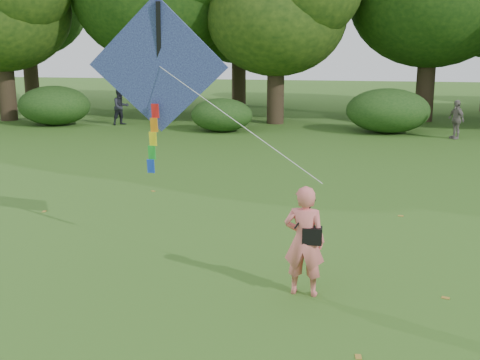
% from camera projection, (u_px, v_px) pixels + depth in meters
% --- Properties ---
extents(ground, '(100.00, 100.00, 0.00)m').
position_uv_depth(ground, '(264.00, 311.00, 8.87)').
color(ground, '#265114').
rests_on(ground, ground).
extents(man_kite_flyer, '(0.68, 0.49, 1.75)m').
position_uv_depth(man_kite_flyer, '(304.00, 241.00, 9.29)').
color(man_kite_flyer, '#ED726F').
rests_on(man_kite_flyer, ground).
extents(bystander_left, '(1.01, 1.03, 1.67)m').
position_uv_depth(bystander_left, '(121.00, 107.00, 27.68)').
color(bystander_left, '#242430').
rests_on(bystander_left, ground).
extents(bystander_right, '(0.74, 0.98, 1.55)m').
position_uv_depth(bystander_right, '(456.00, 119.00, 23.87)').
color(bystander_right, gray).
rests_on(bystander_right, ground).
extents(crossbody_bag, '(0.43, 0.20, 0.70)m').
position_uv_depth(crossbody_bag, '(312.00, 235.00, 9.21)').
color(crossbody_bag, black).
rests_on(crossbody_bag, ground).
extents(flying_kite, '(4.27, 2.15, 3.21)m').
position_uv_depth(flying_kite, '(159.00, 68.00, 10.78)').
color(flying_kite, '#2934B3').
rests_on(flying_kite, ground).
extents(tree_line, '(54.70, 15.30, 9.48)m').
position_uv_depth(tree_line, '(358.00, 3.00, 29.28)').
color(tree_line, '#3A2D1E').
rests_on(tree_line, ground).
extents(shrub_band, '(39.15, 3.22, 1.88)m').
position_uv_depth(shrub_band, '(299.00, 112.00, 25.69)').
color(shrub_band, '#264919').
rests_on(shrub_band, ground).
extents(fallen_leaves, '(11.81, 10.47, 0.01)m').
position_uv_depth(fallen_leaves, '(246.00, 272.00, 10.36)').
color(fallen_leaves, olive).
rests_on(fallen_leaves, ground).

